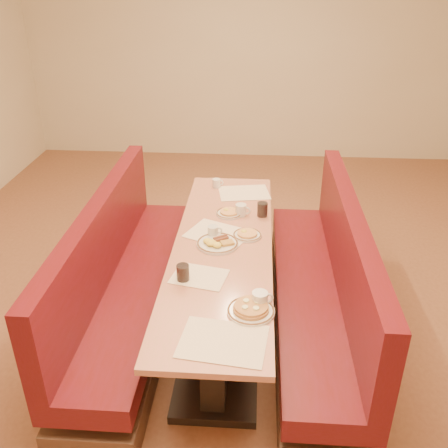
# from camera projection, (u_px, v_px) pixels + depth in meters

# --- Properties ---
(ground) EXTENTS (8.00, 8.00, 0.00)m
(ground) POSITION_uv_depth(u_px,v_px,m) (223.00, 328.00, 3.90)
(ground) COLOR #9E6647
(ground) RESTS_ON ground
(room_envelope) EXTENTS (6.04, 8.04, 2.82)m
(room_envelope) POSITION_uv_depth(u_px,v_px,m) (222.00, 76.00, 3.00)
(room_envelope) COLOR beige
(room_envelope) RESTS_ON ground
(diner_table) EXTENTS (0.70, 2.50, 0.75)m
(diner_table) POSITION_uv_depth(u_px,v_px,m) (223.00, 289.00, 3.73)
(diner_table) COLOR black
(diner_table) RESTS_ON ground
(booth_left) EXTENTS (0.55, 2.50, 1.05)m
(booth_left) POSITION_uv_depth(u_px,v_px,m) (126.00, 287.00, 3.78)
(booth_left) COLOR #4C3326
(booth_left) RESTS_ON ground
(booth_right) EXTENTS (0.55, 2.50, 1.05)m
(booth_right) POSITION_uv_depth(u_px,v_px,m) (321.00, 295.00, 3.69)
(booth_right) COLOR #4C3326
(booth_right) RESTS_ON ground
(placemat_near_left) EXTENTS (0.39, 0.32, 0.00)m
(placemat_near_left) POSITION_uv_depth(u_px,v_px,m) (199.00, 276.00, 3.20)
(placemat_near_left) COLOR #FCECC5
(placemat_near_left) RESTS_ON diner_table
(placemat_near_right) EXTENTS (0.50, 0.40, 0.00)m
(placemat_near_right) POSITION_uv_depth(u_px,v_px,m) (223.00, 341.00, 2.65)
(placemat_near_right) COLOR #FCECC5
(placemat_near_right) RESTS_ON diner_table
(placemat_far_left) EXTENTS (0.54, 0.48, 0.00)m
(placemat_far_left) POSITION_uv_depth(u_px,v_px,m) (218.00, 234.00, 3.70)
(placemat_far_left) COLOR #FCECC5
(placemat_far_left) RESTS_ON diner_table
(placemat_far_right) EXTENTS (0.48, 0.39, 0.00)m
(placemat_far_right) POSITION_uv_depth(u_px,v_px,m) (244.00, 193.00, 4.36)
(placemat_far_right) COLOR #FCECC5
(placemat_far_right) RESTS_ON diner_table
(pancake_plate) EXTENTS (0.28, 0.28, 0.06)m
(pancake_plate) POSITION_uv_depth(u_px,v_px,m) (251.00, 309.00, 2.87)
(pancake_plate) COLOR beige
(pancake_plate) RESTS_ON diner_table
(eggs_plate) EXTENTS (0.30, 0.30, 0.06)m
(eggs_plate) POSITION_uv_depth(u_px,v_px,m) (217.00, 243.00, 3.55)
(eggs_plate) COLOR beige
(eggs_plate) RESTS_ON diner_table
(extra_plate_mid) EXTENTS (0.21, 0.21, 0.04)m
(extra_plate_mid) POSITION_uv_depth(u_px,v_px,m) (247.00, 235.00, 3.67)
(extra_plate_mid) COLOR beige
(extra_plate_mid) RESTS_ON diner_table
(extra_plate_far) EXTENTS (0.21, 0.21, 0.04)m
(extra_plate_far) POSITION_uv_depth(u_px,v_px,m) (229.00, 213.00, 3.99)
(extra_plate_far) COLOR beige
(extra_plate_far) RESTS_ON diner_table
(coffee_mug_a) EXTENTS (0.13, 0.09, 0.10)m
(coffee_mug_a) POSITION_uv_depth(u_px,v_px,m) (260.00, 299.00, 2.90)
(coffee_mug_a) COLOR beige
(coffee_mug_a) RESTS_ON diner_table
(coffee_mug_b) EXTENTS (0.11, 0.08, 0.08)m
(coffee_mug_b) POSITION_uv_depth(u_px,v_px,m) (213.00, 231.00, 3.66)
(coffee_mug_b) COLOR beige
(coffee_mug_b) RESTS_ON diner_table
(coffee_mug_c) EXTENTS (0.12, 0.09, 0.09)m
(coffee_mug_c) POSITION_uv_depth(u_px,v_px,m) (241.00, 210.00, 3.96)
(coffee_mug_c) COLOR beige
(coffee_mug_c) RESTS_ON diner_table
(coffee_mug_d) EXTENTS (0.10, 0.07, 0.08)m
(coffee_mug_d) POSITION_uv_depth(u_px,v_px,m) (217.00, 183.00, 4.46)
(coffee_mug_d) COLOR beige
(coffee_mug_d) RESTS_ON diner_table
(soda_tumbler_near) EXTENTS (0.08, 0.08, 0.11)m
(soda_tumbler_near) POSITION_uv_depth(u_px,v_px,m) (183.00, 273.00, 3.14)
(soda_tumbler_near) COLOR black
(soda_tumbler_near) RESTS_ON diner_table
(soda_tumbler_mid) EXTENTS (0.08, 0.08, 0.11)m
(soda_tumbler_mid) POSITION_uv_depth(u_px,v_px,m) (262.00, 209.00, 3.95)
(soda_tumbler_mid) COLOR black
(soda_tumbler_mid) RESTS_ON diner_table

